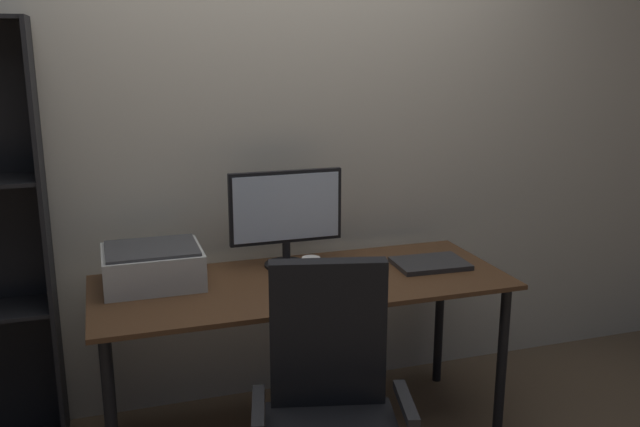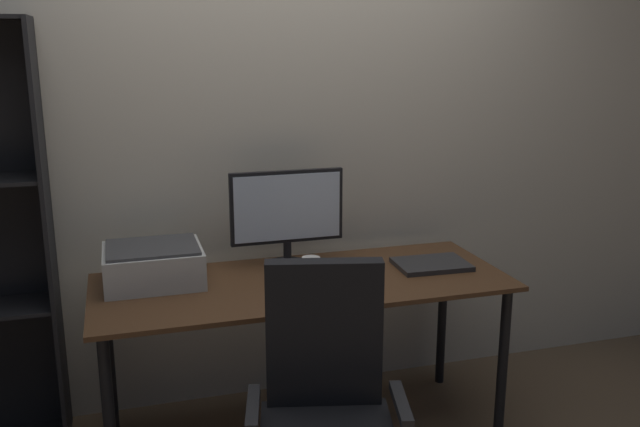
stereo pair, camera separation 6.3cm
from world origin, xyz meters
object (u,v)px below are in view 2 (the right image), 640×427
object	(u,v)px
mouse	(358,289)
laptop	(431,264)
keyboard	(308,296)
coffee_mug	(311,269)
printer	(153,265)
desk	(303,298)
monitor	(287,212)

from	to	relation	value
mouse	laptop	size ratio (longest dim) A/B	0.30
keyboard	mouse	distance (m)	0.21
coffee_mug	printer	world-z (taller)	printer
desk	coffee_mug	world-z (taller)	coffee_mug
coffee_mug	laptop	size ratio (longest dim) A/B	0.33
coffee_mug	laptop	distance (m)	0.57
desk	laptop	xyz separation A→B (m)	(0.60, 0.01, 0.09)
monitor	coffee_mug	xyz separation A→B (m)	(0.04, -0.23, -0.20)
mouse	coffee_mug	xyz separation A→B (m)	(-0.14, 0.18, 0.04)
monitor	keyboard	distance (m)	0.48
keyboard	coffee_mug	world-z (taller)	coffee_mug
printer	keyboard	bearing A→B (deg)	-31.92
keyboard	printer	bearing A→B (deg)	145.64
monitor	mouse	bearing A→B (deg)	-65.87
mouse	laptop	world-z (taller)	mouse
monitor	printer	distance (m)	0.62
keyboard	laptop	distance (m)	0.67
desk	laptop	bearing A→B (deg)	0.65
mouse	printer	size ratio (longest dim) A/B	0.24
monitor	laptop	bearing A→B (deg)	-17.92
keyboard	mouse	xyz separation A→B (m)	(0.21, -0.00, 0.01)
monitor	keyboard	size ratio (longest dim) A/B	1.75
printer	laptop	bearing A→B (deg)	-6.67
mouse	monitor	bearing A→B (deg)	128.36
monitor	mouse	xyz separation A→B (m)	(0.19, -0.42, -0.23)
coffee_mug	laptop	bearing A→B (deg)	3.19
desk	printer	world-z (taller)	printer
laptop	coffee_mug	bearing A→B (deg)	-174.40
laptop	printer	distance (m)	1.22
monitor	printer	size ratio (longest dim) A/B	1.27
mouse	printer	xyz separation A→B (m)	(-0.78, 0.36, 0.06)
desk	monitor	distance (m)	0.39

